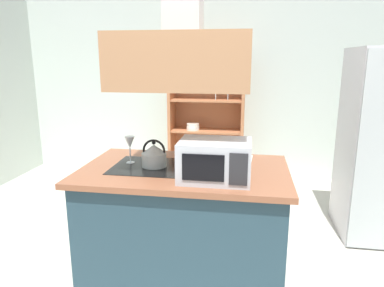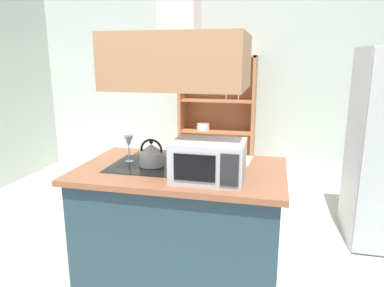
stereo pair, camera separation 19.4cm
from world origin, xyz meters
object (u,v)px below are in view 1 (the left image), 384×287
Objects in this scene: kettle at (154,155)px; wine_glass_on_counter at (130,143)px; dish_cabinet at (207,125)px; cutting_board at (230,159)px; microwave at (215,160)px.

kettle is 0.22m from wine_glass_on_counter.
wine_glass_on_counter is at bearing -96.82° from dish_cabinet.
dish_cabinet is at bearing 83.18° from wine_glass_on_counter.
microwave is at bearing -98.68° from cutting_board.
kettle reaches higher than cutting_board.
microwave is 0.72m from wine_glass_on_counter.
kettle is 0.59× the size of cutting_board.
microwave is 2.23× the size of wine_glass_on_counter.
cutting_board is at bearing 81.32° from microwave.
wine_glass_on_counter is (-0.74, -0.20, 0.14)m from cutting_board.
wine_glass_on_counter is (-0.20, 0.06, 0.07)m from kettle.
cutting_board is at bearing 25.67° from kettle.
kettle is at bearing 155.50° from microwave.
microwave reaches higher than kettle.
kettle is 0.44× the size of microwave.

